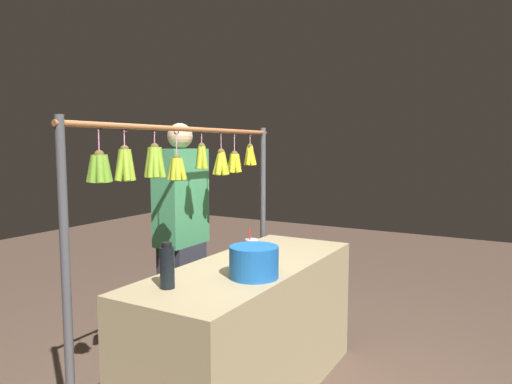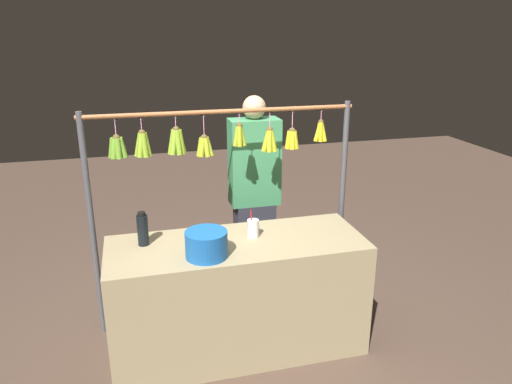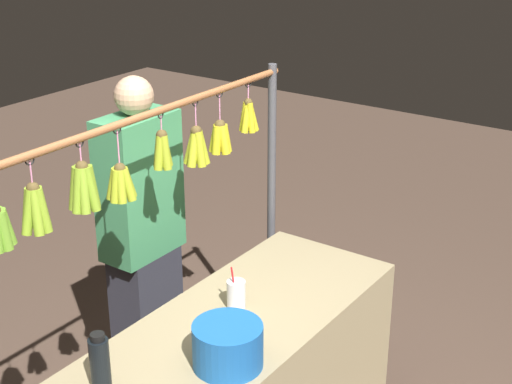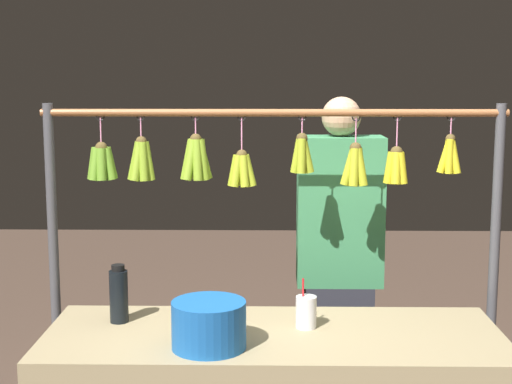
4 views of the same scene
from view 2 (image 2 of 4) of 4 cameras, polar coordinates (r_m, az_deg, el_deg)
name	(u,v)px [view 2 (image 2 of 4)]	position (r m, az deg, el deg)	size (l,w,h in m)	color
ground_plane	(239,345)	(3.76, -2.07, -17.60)	(12.00, 12.00, 0.00)	brown
market_counter	(238,296)	(3.53, -2.15, -12.11)	(1.77, 0.67, 0.84)	tan
display_rack	(217,164)	(3.58, -4.63, 3.25)	(2.00, 0.13, 1.70)	#4C4C51
water_bottle	(143,229)	(3.33, -13.19, -4.30)	(0.07, 0.07, 0.24)	black
blue_bucket	(206,244)	(3.11, -5.86, -6.13)	(0.27, 0.27, 0.17)	#1B5FB1
drink_cup	(253,228)	(3.39, -0.35, -4.29)	(0.08, 0.08, 0.20)	silver
vendor_person	(254,199)	(4.10, -0.20, -0.84)	(0.41, 0.22, 1.72)	#2D2D38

